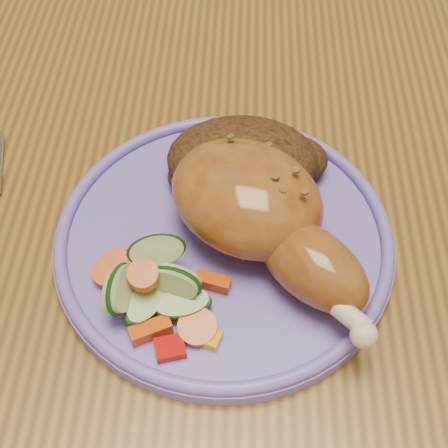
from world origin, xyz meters
name	(u,v)px	position (x,y,z in m)	size (l,w,h in m)	color
dining_table	(238,227)	(0.00, 0.00, 0.67)	(0.90, 1.40, 0.75)	brown
chair_far	(245,9)	(0.00, 0.63, 0.49)	(0.42, 0.42, 0.91)	#4C2D16
plate	(224,241)	(-0.01, -0.08, 0.76)	(0.26, 0.26, 0.01)	#6A59BE
plate_rim	(224,232)	(-0.01, -0.08, 0.77)	(0.26, 0.26, 0.01)	#6A59BE
chicken_leg	(262,213)	(0.02, -0.08, 0.79)	(0.18, 0.19, 0.06)	brown
rice_pilaf	(245,161)	(0.00, -0.02, 0.78)	(0.13, 0.09, 0.05)	#412510
vegetable_pile	(154,288)	(-0.06, -0.14, 0.78)	(0.10, 0.09, 0.05)	#A50A05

